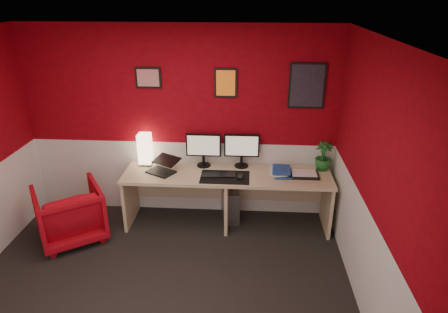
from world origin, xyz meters
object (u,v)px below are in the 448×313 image
Objects in this scene: desk at (227,199)px; shoji_lamp at (145,150)px; pc_tower at (230,202)px; zen_tray at (304,174)px; laptop at (161,165)px; monitor_left at (203,145)px; monitor_right at (242,146)px; potted_plant at (323,156)px; armchair at (70,213)px.

shoji_lamp is at bearing 168.42° from desk.
pc_tower is at bearing -3.19° from shoji_lamp.
shoji_lamp is 1.14× the size of zen_tray.
laptop is 1.79m from zen_tray.
laptop reaches higher than pc_tower.
monitor_left reaches higher than pc_tower.
monitor_right is (0.49, 0.01, 0.00)m from monitor_left.
zen_tray is at bearing -5.98° from shoji_lamp.
monitor_right is at bearing 17.06° from pc_tower.
shoji_lamp is 0.77m from monitor_left.
monitor_right is at bearing 44.31° from laptop.
monitor_left is (0.76, -0.00, 0.09)m from shoji_lamp.
potted_plant is (1.20, 0.21, 0.55)m from desk.
desk is 1.24m from shoji_lamp.
laptop is 0.43× the size of armchair.
laptop reaches higher than desk.
monitor_right is at bearing 164.22° from armchair.
shoji_lamp is 1.21× the size of laptop.
shoji_lamp is 2.05m from zen_tray.
monitor_right reaches higher than pc_tower.
monitor_right reaches higher than desk.
monitor_left is 1.00× the size of monitor_right.
shoji_lamp is 1.32m from pc_tower.
shoji_lamp is 0.36m from laptop.
monitor_left and monitor_right have the same top height.
armchair is (-1.89, -0.44, -0.02)m from desk.
laptop is at bearing -165.85° from monitor_right.
pc_tower is at bearing -9.49° from monitor_left.
monitor_right is at bearing 0.50° from shoji_lamp.
laptop is 0.90× the size of potted_plant.
armchair is (-1.06, -0.41, -0.49)m from laptop.
laptop reaches higher than armchair.
shoji_lamp reaches higher than zen_tray.
monitor_left is at bearing -178.29° from monitor_right.
monitor_left is 0.76× the size of armchair.
laptop is 0.57× the size of monitor_left.
potted_plant reaches higher than pc_tower.
shoji_lamp is 0.53× the size of armchair.
desk is at bearing 159.24° from armchair.
armchair is at bearing -168.29° from potted_plant.
pc_tower is at bearing 163.49° from armchair.
shoji_lamp is at bearing 165.95° from laptop.
desk is 0.72m from monitor_right.
armchair is (-2.84, -0.44, -0.40)m from zen_tray.
desk is 7.43× the size of zen_tray.
armchair is (-1.92, -0.59, 0.12)m from pc_tower.
monitor_right is at bearing 163.97° from zen_tray.
potted_plant reaches higher than laptop.
zen_tray is 0.78× the size of pc_tower.
shoji_lamp is 2.28m from potted_plant.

